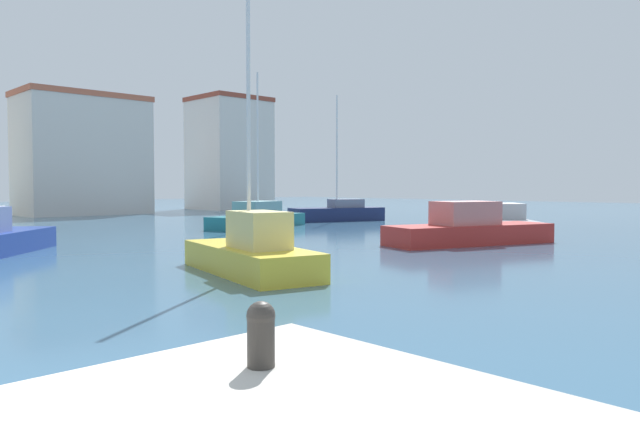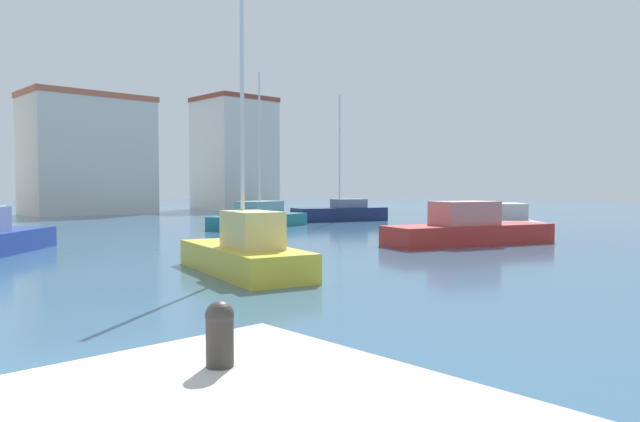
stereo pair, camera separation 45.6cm
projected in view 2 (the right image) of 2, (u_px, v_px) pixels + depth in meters
water at (204, 236)px, 30.60m from camera, size 160.00×160.00×0.00m
mooring_bollard at (220, 331)px, 5.37m from camera, size 0.27×0.27×0.60m
sailboat_teal_center_channel at (260, 217)px, 37.09m from camera, size 7.96×4.16×9.66m
motorboat_red_mid_harbor at (468, 229)px, 26.40m from camera, size 8.30×4.63×1.93m
sailboat_yellow_distant_east at (245, 252)px, 17.54m from camera, size 3.36×6.28×8.45m
motorboat_grey_behind_lamppost at (505, 220)px, 35.22m from camera, size 7.78×7.46×1.57m
sailboat_navy_distant_north at (341, 212)px, 44.17m from camera, size 7.40×4.30×9.33m
warehouse_block at (88, 155)px, 54.29m from camera, size 10.97×6.49×10.93m
harbor_office at (234, 154)px, 66.66m from camera, size 7.52×7.25×12.50m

